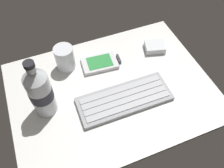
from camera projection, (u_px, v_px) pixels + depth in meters
ground_plane at (112, 92)px, 78.10cm from camera, size 64.00×48.00×2.80cm
keyboard at (124, 99)px, 74.37cm from camera, size 29.12×11.31×1.70cm
handheld_device at (101, 63)px, 83.37cm from camera, size 13.26×8.65×1.50cm
juice_cup at (65, 59)px, 80.19cm from camera, size 6.40×6.40×8.50cm
water_bottle at (40, 92)px, 65.99cm from camera, size 6.73×6.73×20.80cm
charger_block at (155, 47)px, 87.25cm from camera, size 8.26×7.29×2.40cm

